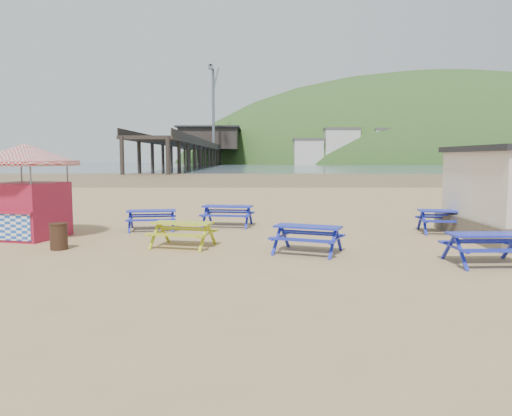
{
  "coord_description": "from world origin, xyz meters",
  "views": [
    {
      "loc": [
        -0.29,
        -15.8,
        2.75
      ],
      "look_at": [
        -0.25,
        1.5,
        1.0
      ],
      "focal_mm": 35.0,
      "sensor_mm": 36.0,
      "label": 1
    }
  ],
  "objects_px": {
    "litter_bin": "(59,236)",
    "ice_cream_kiosk": "(26,179)",
    "picnic_table_yellow": "(183,234)",
    "picnic_table_blue_b": "(228,216)",
    "picnic_table_blue_a": "(152,220)"
  },
  "relations": [
    {
      "from": "picnic_table_blue_b",
      "to": "ice_cream_kiosk",
      "type": "height_order",
      "value": "ice_cream_kiosk"
    },
    {
      "from": "picnic_table_yellow",
      "to": "litter_bin",
      "type": "xyz_separation_m",
      "value": [
        -3.67,
        -0.46,
        0.02
      ]
    },
    {
      "from": "picnic_table_yellow",
      "to": "picnic_table_blue_b",
      "type": "bearing_deg",
      "value": 90.63
    },
    {
      "from": "litter_bin",
      "to": "ice_cream_kiosk",
      "type": "bearing_deg",
      "value": 131.19
    },
    {
      "from": "ice_cream_kiosk",
      "to": "picnic_table_blue_a",
      "type": "bearing_deg",
      "value": 40.57
    },
    {
      "from": "picnic_table_blue_a",
      "to": "picnic_table_blue_b",
      "type": "relative_size",
      "value": 0.93
    },
    {
      "from": "picnic_table_blue_a",
      "to": "ice_cream_kiosk",
      "type": "relative_size",
      "value": 0.46
    },
    {
      "from": "picnic_table_blue_b",
      "to": "litter_bin",
      "type": "relative_size",
      "value": 2.72
    },
    {
      "from": "picnic_table_yellow",
      "to": "litter_bin",
      "type": "distance_m",
      "value": 3.7
    },
    {
      "from": "picnic_table_blue_b",
      "to": "picnic_table_yellow",
      "type": "relative_size",
      "value": 1.02
    },
    {
      "from": "picnic_table_blue_b",
      "to": "litter_bin",
      "type": "xyz_separation_m",
      "value": [
        -4.79,
        -5.14,
        -0.01
      ]
    },
    {
      "from": "picnic_table_blue_a",
      "to": "picnic_table_blue_b",
      "type": "xyz_separation_m",
      "value": [
        2.84,
        1.08,
        0.03
      ]
    },
    {
      "from": "picnic_table_yellow",
      "to": "ice_cream_kiosk",
      "type": "xyz_separation_m",
      "value": [
        -5.57,
        1.72,
        1.65
      ]
    },
    {
      "from": "picnic_table_blue_a",
      "to": "ice_cream_kiosk",
      "type": "height_order",
      "value": "ice_cream_kiosk"
    },
    {
      "from": "picnic_table_blue_b",
      "to": "picnic_table_yellow",
      "type": "xyz_separation_m",
      "value": [
        -1.13,
        -4.68,
        -0.03
      ]
    }
  ]
}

